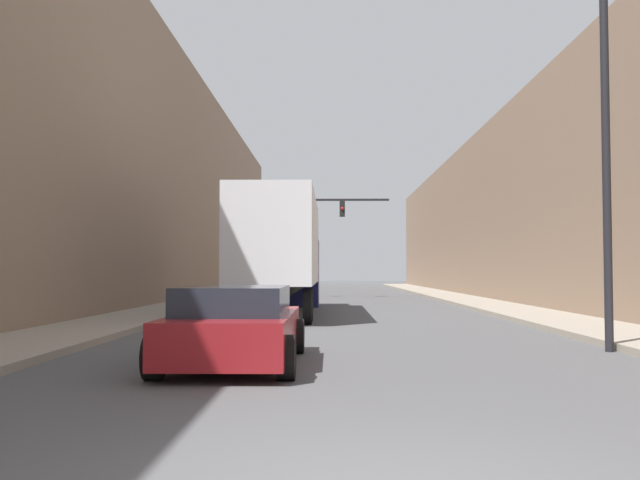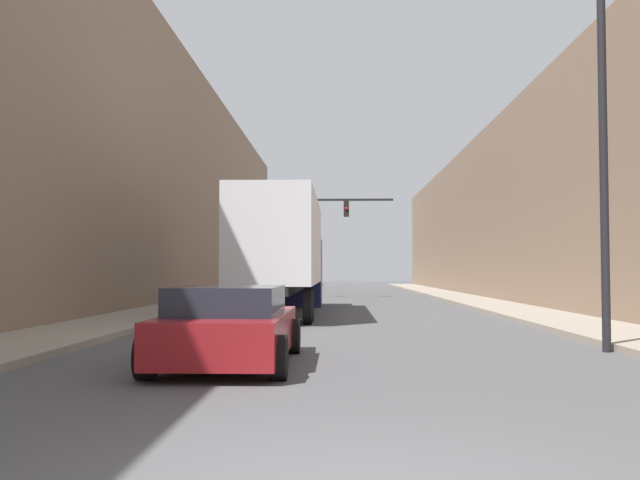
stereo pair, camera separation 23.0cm
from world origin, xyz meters
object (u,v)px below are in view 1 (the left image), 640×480
object	(u,v)px
traffic_signal_gantry	(285,224)
sedan_car	(236,326)
semi_truck	(281,250)
street_lamp	(605,90)

from	to	relation	value
traffic_signal_gantry	sedan_car	bearing A→B (deg)	-87.99
semi_truck	street_lamp	xyz separation A→B (m)	(7.05, -11.81, 2.74)
semi_truck	traffic_signal_gantry	bearing A→B (deg)	93.11
sedan_car	street_lamp	world-z (taller)	street_lamp
street_lamp	sedan_car	bearing A→B (deg)	-163.83
semi_truck	street_lamp	distance (m)	14.02
sedan_car	traffic_signal_gantry	xyz separation A→B (m)	(-1.00, 28.52, 3.52)
semi_truck	sedan_car	size ratio (longest dim) A/B	2.78
traffic_signal_gantry	street_lamp	xyz separation A→B (m)	(7.84, -26.54, 0.87)
traffic_signal_gantry	street_lamp	world-z (taller)	street_lamp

